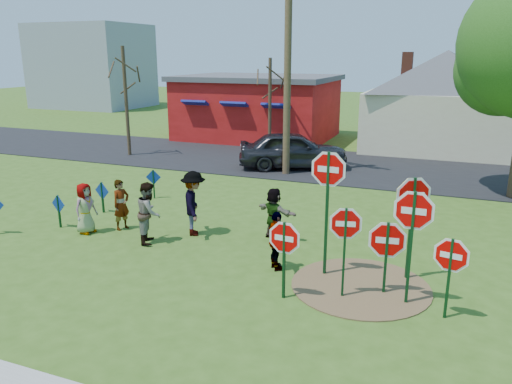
% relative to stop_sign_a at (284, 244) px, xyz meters
% --- Properties ---
extents(ground, '(120.00, 120.00, 0.00)m').
position_rel_stop_sign_a_xyz_m(ground, '(-3.01, 2.16, -1.27)').
color(ground, '#365618').
rests_on(ground, ground).
extents(road, '(120.00, 7.50, 0.04)m').
position_rel_stop_sign_a_xyz_m(road, '(-3.01, 13.66, -1.25)').
color(road, black).
rests_on(road, ground).
extents(dirt_patch, '(3.20, 3.20, 0.03)m').
position_rel_stop_sign_a_xyz_m(dirt_patch, '(1.49, 1.16, -1.25)').
color(dirt_patch, brown).
rests_on(dirt_patch, ground).
extents(red_building, '(9.40, 7.69, 3.90)m').
position_rel_stop_sign_a_xyz_m(red_building, '(-8.51, 20.16, 0.70)').
color(red_building, maroon).
rests_on(red_building, ground).
extents(cream_house, '(9.40, 9.40, 6.50)m').
position_rel_stop_sign_a_xyz_m(cream_house, '(2.49, 20.16, 1.66)').
color(cream_house, beige).
rests_on(cream_house, ground).
extents(distant_building, '(10.00, 8.00, 8.00)m').
position_rel_stop_sign_a_xyz_m(distant_building, '(-31.01, 32.16, 2.73)').
color(distant_building, '#8C939E').
rests_on(distant_building, ground).
extents(stop_sign_a, '(0.97, 0.09, 1.89)m').
position_rel_stop_sign_a_xyz_m(stop_sign_a, '(0.00, 0.00, 0.00)').
color(stop_sign_a, '#0E3619').
rests_on(stop_sign_a, ground).
extents(stop_sign_b, '(1.13, 0.08, 3.20)m').
position_rel_stop_sign_a_xyz_m(stop_sign_b, '(0.54, 1.52, 1.06)').
color(stop_sign_b, '#0E3619').
rests_on(stop_sign_b, ground).
extents(stop_sign_c, '(1.13, 0.08, 2.66)m').
position_rel_stop_sign_a_xyz_m(stop_sign_c, '(2.54, 0.73, 0.58)').
color(stop_sign_c, '#0E3619').
rests_on(stop_sign_c, ground).
extents(stop_sign_d, '(1.00, 0.61, 2.65)m').
position_rel_stop_sign_a_xyz_m(stop_sign_d, '(2.43, 2.00, 0.62)').
color(stop_sign_d, '#0E3619').
rests_on(stop_sign_d, ground).
extents(stop_sign_e, '(1.12, 0.18, 1.83)m').
position_rel_stop_sign_a_xyz_m(stop_sign_e, '(2.03, 1.04, -0.10)').
color(stop_sign_e, '#0E3619').
rests_on(stop_sign_e, ground).
extents(stop_sign_f, '(0.93, 0.21, 1.84)m').
position_rel_stop_sign_a_xyz_m(stop_sign_f, '(3.34, 0.40, -0.01)').
color(stop_sign_f, '#0E3619').
rests_on(stop_sign_f, ground).
extents(stop_sign_g, '(0.93, 0.23, 2.19)m').
position_rel_stop_sign_a_xyz_m(stop_sign_g, '(1.20, 0.52, 0.25)').
color(stop_sign_g, '#0E3619').
rests_on(stop_sign_g, ground).
extents(blue_diamond_b, '(0.57, 0.12, 1.05)m').
position_rel_stop_sign_a_xyz_m(blue_diamond_b, '(-7.91, 1.83, -0.63)').
color(blue_diamond_b, '#0E3619').
rests_on(blue_diamond_b, ground).
extents(blue_diamond_c, '(0.62, 0.11, 1.07)m').
position_rel_stop_sign_a_xyz_m(blue_diamond_c, '(-7.64, 3.56, -0.62)').
color(blue_diamond_c, '#0E3619').
rests_on(blue_diamond_c, ground).
extents(blue_diamond_d, '(0.55, 0.18, 1.09)m').
position_rel_stop_sign_a_xyz_m(blue_diamond_d, '(-6.99, 5.68, -0.59)').
color(blue_diamond_d, '#0E3619').
rests_on(blue_diamond_d, ground).
extents(person_a, '(0.58, 0.81, 1.54)m').
position_rel_stop_sign_a_xyz_m(person_a, '(-6.82, 1.76, -0.50)').
color(person_a, '#3D568C').
rests_on(person_a, ground).
extents(person_b, '(0.52, 0.65, 1.56)m').
position_rel_stop_sign_a_xyz_m(person_b, '(-6.03, 2.43, -0.49)').
color(person_b, '#246C58').
rests_on(person_b, ground).
extents(person_c, '(0.95, 1.05, 1.76)m').
position_rel_stop_sign_a_xyz_m(person_c, '(-4.63, 1.81, -0.39)').
color(person_c, brown).
rests_on(person_c, ground).
extents(person_d, '(1.21, 1.43, 1.93)m').
position_rel_stop_sign_a_xyz_m(person_d, '(-3.74, 2.82, -0.31)').
color(person_d, '#343339').
rests_on(person_d, ground).
extents(person_e, '(0.85, 0.91, 1.51)m').
position_rel_stop_sign_a_xyz_m(person_e, '(-0.65, 1.35, -0.52)').
color(person_e, '#54325C').
rests_on(person_e, ground).
extents(person_f, '(1.47, 0.95, 1.51)m').
position_rel_stop_sign_a_xyz_m(person_f, '(-1.45, 3.41, -0.51)').
color(person_f, '#21512C').
rests_on(person_f, ground).
extents(suv, '(5.40, 3.80, 1.71)m').
position_rel_stop_sign_a_xyz_m(suv, '(-3.70, 12.36, -0.38)').
color(suv, '#2B2B30').
rests_on(suv, road).
extents(utility_pole, '(2.31, 1.03, 9.98)m').
position_rel_stop_sign_a_xyz_m(utility_pole, '(-3.64, 11.14, 3.99)').
color(utility_pole, '#4C3823').
rests_on(utility_pole, ground).
extents(bare_tree_west, '(1.80, 1.80, 5.59)m').
position_rel_stop_sign_a_xyz_m(bare_tree_west, '(-12.68, 12.15, 2.35)').
color(bare_tree_west, '#382819').
rests_on(bare_tree_west, ground).
extents(bare_tree_east, '(1.80, 1.80, 5.00)m').
position_rel_stop_sign_a_xyz_m(bare_tree_east, '(-6.09, 15.71, 1.97)').
color(bare_tree_east, '#382819').
rests_on(bare_tree_east, ground).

